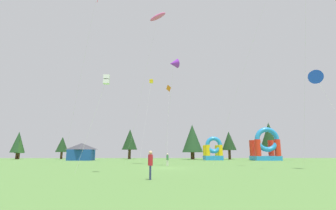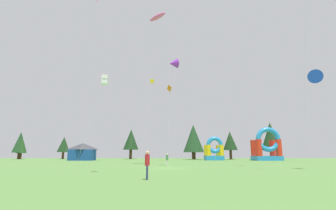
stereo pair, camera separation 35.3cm
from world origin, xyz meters
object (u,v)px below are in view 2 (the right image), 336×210
at_px(kite_blue_delta, 315,77).
at_px(kite_purple_delta, 173,64).
at_px(kite_white_box, 105,80).
at_px(kite_yellow_box, 152,81).
at_px(kite_pink_parafoil, 157,17).
at_px(person_near_camera, 167,159).
at_px(inflatable_red_slide, 267,148).
at_px(inflatable_blue_arch, 214,152).
at_px(person_midfield, 147,162).
at_px(festival_tent, 82,152).
at_px(kite_orange_diamond, 170,89).

bearing_deg(kite_blue_delta, kite_purple_delta, 155.48).
relative_size(kite_white_box, kite_yellow_box, 0.42).
xyz_separation_m(kite_pink_parafoil, person_near_camera, (1.51, -1.75, -21.41)).
bearing_deg(person_near_camera, kite_pink_parafoil, 104.08).
distance_m(kite_blue_delta, inflatable_red_slide, 34.77).
bearing_deg(kite_purple_delta, kite_pink_parafoil, 127.44).
height_order(kite_purple_delta, inflatable_red_slide, kite_purple_delta).
xyz_separation_m(kite_blue_delta, kite_purple_delta, (-14.93, 6.81, 3.99)).
bearing_deg(inflatable_blue_arch, kite_pink_parafoil, -116.68).
bearing_deg(person_midfield, festival_tent, -160.67).
xyz_separation_m(person_midfield, inflatable_red_slide, (24.81, 42.13, 1.78)).
xyz_separation_m(kite_white_box, festival_tent, (-14.24, 38.55, -5.99)).
bearing_deg(person_midfield, kite_purple_delta, 168.26).
distance_m(kite_blue_delta, person_near_camera, 19.74).
relative_size(kite_blue_delta, inflatable_red_slide, 1.38).
distance_m(person_near_camera, inflatable_red_slide, 34.39).
xyz_separation_m(person_near_camera, inflatable_blue_arch, (11.52, 27.67, 1.04)).
distance_m(kite_pink_parafoil, person_midfield, 28.40).
bearing_deg(festival_tent, kite_blue_delta, -44.04).
relative_size(kite_blue_delta, kite_pink_parafoil, 0.46).
xyz_separation_m(kite_blue_delta, person_near_camera, (-15.76, 8.12, -8.67)).
height_order(kite_blue_delta, kite_orange_diamond, kite_orange_diamond).
xyz_separation_m(kite_pink_parafoil, person_midfield, (0.14, -18.77, -21.30)).
distance_m(kite_yellow_box, festival_tent, 24.01).
height_order(kite_purple_delta, kite_white_box, kite_purple_delta).
bearing_deg(kite_blue_delta, kite_pink_parafoil, 150.25).
bearing_deg(person_near_camera, kite_orange_diamond, 61.31).
xyz_separation_m(kite_purple_delta, festival_tent, (-20.66, 27.61, -11.62)).
height_order(kite_purple_delta, festival_tent, kite_purple_delta).
bearing_deg(kite_blue_delta, inflatable_red_slide, 76.99).
bearing_deg(person_near_camera, kite_yellow_box, 70.81).
relative_size(person_near_camera, festival_tent, 0.29).
height_order(kite_white_box, festival_tent, kite_white_box).
bearing_deg(kite_white_box, kite_yellow_box, 87.34).
bearing_deg(kite_orange_diamond, festival_tent, 168.75).
relative_size(kite_orange_diamond, kite_pink_parafoil, 0.74).
bearing_deg(kite_yellow_box, kite_orange_diamond, -52.15).
bearing_deg(kite_orange_diamond, kite_yellow_box, 127.85).
relative_size(person_near_camera, inflatable_blue_arch, 0.29).
bearing_deg(kite_pink_parafoil, festival_tent, 126.73).
height_order(kite_pink_parafoil, person_near_camera, kite_pink_parafoil).
distance_m(kite_yellow_box, inflatable_red_slide, 32.09).
bearing_deg(kite_pink_parafoil, person_near_camera, -49.16).
height_order(kite_pink_parafoil, festival_tent, kite_pink_parafoil).
distance_m(kite_pink_parafoil, person_near_camera, 21.53).
distance_m(kite_orange_diamond, kite_yellow_box, 8.04).
xyz_separation_m(kite_pink_parafoil, kite_white_box, (-4.07, -14.00, -14.38)).
relative_size(person_midfield, inflatable_red_slide, 0.24).
bearing_deg(inflatable_red_slide, kite_white_box, -127.84).
bearing_deg(person_near_camera, kite_purple_delta, -84.36).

